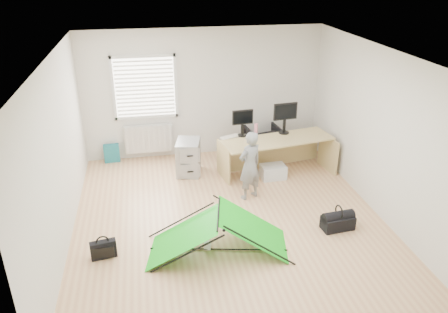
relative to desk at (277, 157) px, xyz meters
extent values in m
plane|color=tan|center=(-1.26, -1.45, -0.37)|extent=(5.50, 5.50, 0.00)
cube|color=silver|center=(-1.26, 1.30, 0.98)|extent=(5.00, 0.02, 2.70)
cube|color=silver|center=(-2.46, 1.26, 1.18)|extent=(1.20, 0.06, 1.20)
cube|color=silver|center=(-2.46, 1.22, 0.08)|extent=(1.00, 0.12, 0.60)
cube|color=tan|center=(0.00, 0.00, 0.00)|extent=(2.26, 1.05, 0.74)
cube|color=#95989A|center=(-1.71, 0.36, -0.03)|extent=(0.56, 0.67, 0.69)
cube|color=black|center=(-0.64, 0.30, 0.57)|extent=(0.42, 0.12, 0.40)
cube|color=black|center=(0.21, 0.29, 0.60)|extent=(0.49, 0.16, 0.46)
cube|color=beige|center=(-0.88, 0.28, 0.38)|extent=(0.43, 0.28, 0.02)
cylinder|color=#D07489|center=(-0.36, 0.31, 0.49)|extent=(0.08, 0.08, 0.23)
imported|color=black|center=(-0.02, 0.90, -0.04)|extent=(0.77, 0.79, 0.65)
imported|color=gray|center=(-0.76, -0.83, 0.26)|extent=(0.55, 0.47, 1.27)
cube|color=silver|center=(-0.12, -0.17, -0.24)|extent=(0.49, 0.35, 0.27)
cube|color=#1C717F|center=(-3.25, 1.18, -0.18)|extent=(0.33, 0.16, 0.38)
cube|color=black|center=(-3.22, -2.13, -0.23)|extent=(0.38, 0.17, 0.27)
cube|color=silver|center=(-1.72, -2.19, -0.32)|extent=(0.12, 0.12, 0.10)
cube|color=black|center=(0.39, -2.06, -0.26)|extent=(0.53, 0.31, 0.22)
camera|label=1|loc=(-2.46, -7.49, 3.58)|focal=35.00mm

